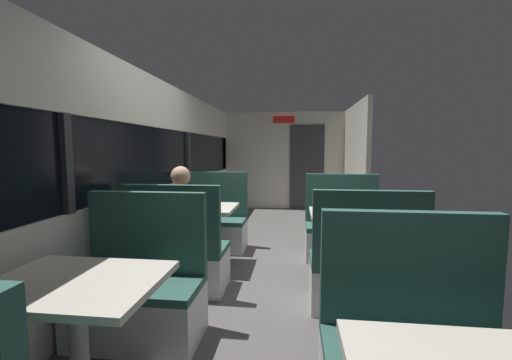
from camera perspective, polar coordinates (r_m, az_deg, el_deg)
ground_plane at (r=3.94m, az=2.53°, el=-16.09°), size 3.30×9.20×0.02m
carriage_window_panel_left at (r=4.05m, az=-18.33°, el=0.52°), size 0.09×8.48×2.30m
carriage_end_bulkhead at (r=7.86m, az=5.28°, el=3.28°), size 2.90×0.11×2.30m
carriage_aisle_panel_right at (r=6.76m, az=16.88°, el=2.81°), size 0.08×2.40×2.30m
dining_table_near_window at (r=2.11m, az=-28.85°, el=-17.53°), size 0.90×0.70×0.74m
bench_near_window_facing_entry at (r=2.78m, az=-19.67°, el=-18.43°), size 0.95×0.50×1.10m
dining_table_mid_window at (r=4.06m, az=-10.04°, el=-5.95°), size 0.90×0.70×0.74m
bench_mid_window_facing_end at (r=3.50m, az=-13.35°, el=-13.17°), size 0.95×0.50×1.10m
bench_mid_window_facing_entry at (r=4.78m, az=-7.53°, el=-7.98°), size 0.95×0.50×1.10m
dining_table_rear_aisle at (r=3.75m, az=16.41°, el=-7.05°), size 0.90×0.70×0.74m
bench_rear_aisle_facing_end at (r=3.17m, az=18.42°, el=-15.28°), size 0.95×0.50×1.10m
bench_rear_aisle_facing_entry at (r=4.49m, az=14.80°, el=-9.01°), size 0.95×0.50×1.10m
seated_passenger at (r=3.50m, az=-13.01°, el=-9.57°), size 0.47×0.55×1.26m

